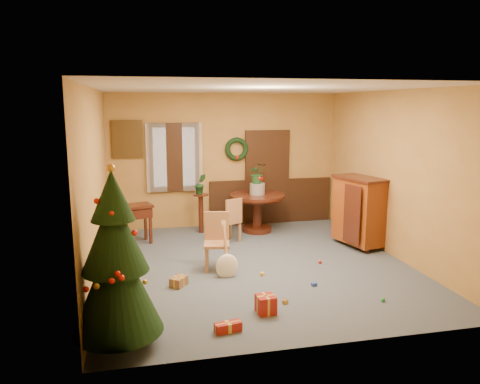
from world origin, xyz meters
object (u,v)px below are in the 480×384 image
object	(u,v)px
dining_table	(257,205)
writing_desk	(129,215)
christmas_tree	(116,263)
sideboard	(359,210)
chair_near	(217,239)

from	to	relation	value
dining_table	writing_desk	xyz separation A→B (m)	(-2.62, -0.38, 0.01)
christmas_tree	sideboard	distance (m)	5.18
chair_near	christmas_tree	xyz separation A→B (m)	(-1.49, -2.25, 0.47)
chair_near	christmas_tree	distance (m)	2.74
dining_table	christmas_tree	world-z (taller)	christmas_tree
chair_near	sideboard	xyz separation A→B (m)	(2.81, 0.63, 0.21)
chair_near	christmas_tree	world-z (taller)	christmas_tree
chair_near	writing_desk	bearing A→B (deg)	129.70
chair_near	christmas_tree	bearing A→B (deg)	-123.52
dining_table	chair_near	world-z (taller)	chair_near
dining_table	writing_desk	distance (m)	2.65
writing_desk	christmas_tree	bearing A→B (deg)	-91.20
christmas_tree	writing_desk	bearing A→B (deg)	88.80
christmas_tree	dining_table	bearing A→B (deg)	57.94
dining_table	christmas_tree	bearing A→B (deg)	-122.06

